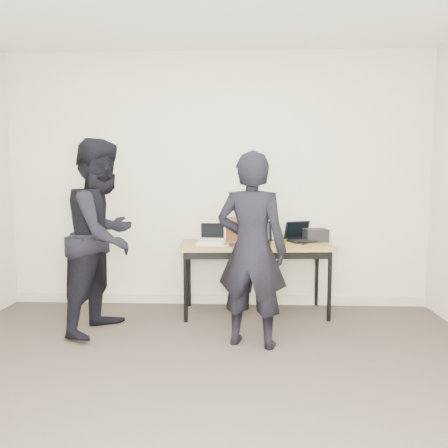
# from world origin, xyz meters

# --- Properties ---
(room) EXTENTS (4.60, 4.60, 2.80)m
(room) POSITION_xyz_m (0.00, 0.00, 1.35)
(room) COLOR #453B34
(room) RESTS_ON ground
(desk) EXTENTS (1.54, 0.74, 0.72)m
(desk) POSITION_xyz_m (0.41, 1.91, 0.66)
(desk) COLOR olive
(desk) RESTS_ON ground
(laptop_beige) EXTENTS (0.28, 0.27, 0.22)m
(laptop_beige) POSITION_xyz_m (-0.04, 1.87, 0.76)
(laptop_beige) COLOR beige
(laptop_beige) RESTS_ON desk
(laptop_center) EXTENTS (0.36, 0.35, 0.23)m
(laptop_center) POSITION_xyz_m (0.40, 1.85, 0.77)
(laptop_center) COLOR black
(laptop_center) RESTS_ON desk
(laptop_right) EXTENTS (0.37, 0.36, 0.21)m
(laptop_right) POSITION_xyz_m (0.88, 2.09, 0.77)
(laptop_right) COLOR black
(laptop_right) RESTS_ON desk
(leather_satchel) EXTENTS (0.38, 0.22, 0.25)m
(leather_satchel) POSITION_xyz_m (0.23, 2.13, 0.85)
(leather_satchel) COLOR brown
(leather_satchel) RESTS_ON desk
(tissue) EXTENTS (0.14, 0.11, 0.08)m
(tissue) POSITION_xyz_m (0.26, 2.14, 1.00)
(tissue) COLOR white
(tissue) RESTS_ON leather_satchel
(equipment_box) EXTENTS (0.26, 0.23, 0.13)m
(equipment_box) POSITION_xyz_m (1.04, 2.10, 0.79)
(equipment_box) COLOR black
(equipment_box) RESTS_ON desk
(power_brick) EXTENTS (0.08, 0.05, 0.03)m
(power_brick) POSITION_xyz_m (0.19, 1.74, 0.73)
(power_brick) COLOR black
(power_brick) RESTS_ON desk
(cables) EXTENTS (1.16, 0.43, 0.01)m
(cables) POSITION_xyz_m (0.39, 1.91, 0.72)
(cables) COLOR black
(cables) RESTS_ON desk
(person_typist) EXTENTS (0.66, 0.52, 1.59)m
(person_typist) POSITION_xyz_m (0.35, 1.07, 0.80)
(person_typist) COLOR black
(person_typist) RESTS_ON ground
(person_observer) EXTENTS (0.85, 0.98, 1.72)m
(person_observer) POSITION_xyz_m (-0.97, 1.37, 0.86)
(person_observer) COLOR black
(person_observer) RESTS_ON ground
(baseboard) EXTENTS (4.50, 0.03, 0.10)m
(baseboard) POSITION_xyz_m (0.00, 2.23, 0.05)
(baseboard) COLOR beige
(baseboard) RESTS_ON ground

